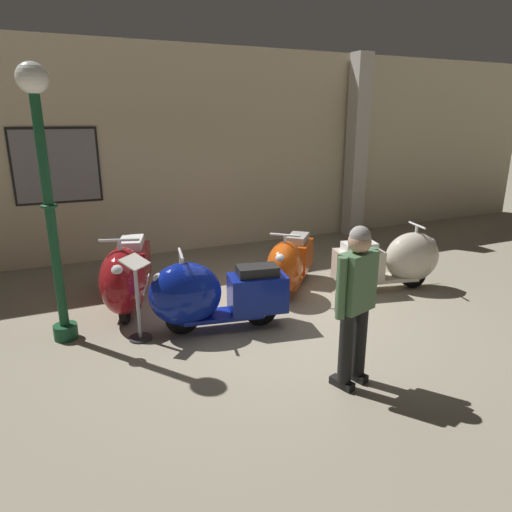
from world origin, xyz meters
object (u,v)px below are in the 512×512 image
scooter_3 (396,260)px  visitor_0 (356,296)px  scooter_2 (289,264)px  scooter_1 (208,295)px  lamppost (46,183)px  info_stanchion (138,306)px  scooter_0 (127,276)px

scooter_3 → visitor_0: size_ratio=1.06×
scooter_2 → visitor_0: size_ratio=0.93×
scooter_1 → scooter_2: (1.54, 0.75, -0.02)m
lamppost → info_stanchion: 1.73m
info_stanchion → scooter_1: bearing=-7.7°
scooter_1 → scooter_0: bearing=-41.1°
scooter_3 → lamppost: (-4.79, 0.31, 1.43)m
lamppost → info_stanchion: size_ratio=3.01×
scooter_0 → visitor_0: bearing=48.8°
scooter_0 → scooter_1: (0.82, -1.03, -0.04)m
scooter_0 → info_stanchion: size_ratio=1.84×
scooter_0 → info_stanchion: 0.92m
scooter_0 → scooter_3: 4.03m
scooter_1 → lamppost: lamppost is taller
scooter_3 → info_stanchion: bearing=-166.1°
scooter_0 → scooter_2: bearing=100.1°
scooter_1 → lamppost: size_ratio=0.56×
scooter_0 → scooter_1: size_ratio=1.08×
scooter_2 → lamppost: size_ratio=0.49×
info_stanchion → visitor_0: bearing=-46.9°
scooter_2 → scooter_3: size_ratio=0.88×
lamppost → info_stanchion: lamppost is taller
visitor_0 → info_stanchion: visitor_0 is taller
scooter_1 → lamppost: (-1.67, 0.51, 1.42)m
scooter_1 → info_stanchion: (-0.84, 0.11, -0.04)m
lamppost → visitor_0: bearing=-41.3°
info_stanchion → lamppost: bearing=154.5°
lamppost → scooter_2: bearing=4.3°
scooter_3 → lamppost: 5.01m
scooter_0 → visitor_0: visitor_0 is taller
scooter_0 → scooter_3: (3.94, -0.83, -0.05)m
scooter_0 → scooter_2: size_ratio=1.26×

